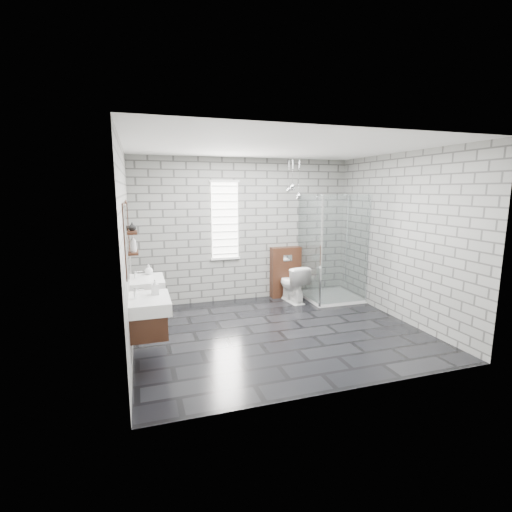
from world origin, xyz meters
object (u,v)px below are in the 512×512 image
vanity_left (146,305)px  cistern_panel (285,272)px  shower_enclosure (330,275)px  toilet (293,283)px  vanity_right (144,285)px

vanity_left → cistern_panel: 3.52m
shower_enclosure → cistern_panel: bearing=143.6°
toilet → cistern_panel: bearing=-96.8°
cistern_panel → vanity_left: bearing=-140.4°
toilet → vanity_left: bearing=28.0°
cistern_panel → shower_enclosure: shower_enclosure is taller
shower_enclosure → toilet: size_ratio=2.87×
vanity_left → shower_enclosure: bearing=26.8°
vanity_right → cistern_panel: (2.71, 1.22, -0.26)m
vanity_right → shower_enclosure: 3.49m
vanity_left → cistern_panel: vanity_left is taller
toilet → vanity_right: bearing=10.7°
vanity_left → shower_enclosure: (3.41, 1.73, -0.25)m
vanity_left → toilet: bearing=34.8°
vanity_left → shower_enclosure: size_ratio=0.77×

